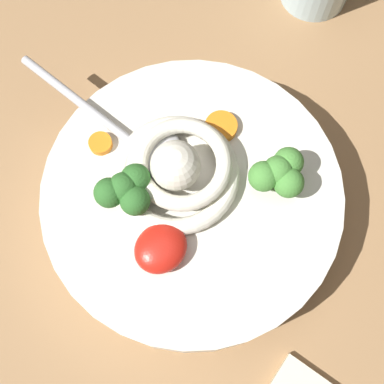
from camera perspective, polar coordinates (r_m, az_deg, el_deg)
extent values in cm
cube|color=#936D47|center=(51.76, 1.82, 1.70)|extent=(105.08, 105.08, 3.20)
cylinder|color=silver|center=(46.28, 0.00, -1.10)|extent=(25.68, 25.68, 5.60)
cylinder|color=#B27A33|center=(46.07, 0.00, -1.01)|extent=(22.59, 22.59, 5.15)
torus|color=silver|center=(43.52, -2.10, 2.39)|extent=(10.62, 10.62, 1.46)
torus|color=silver|center=(42.45, -1.05, 3.11)|extent=(11.38, 11.38, 1.32)
sphere|color=silver|center=(41.74, -2.19, 3.32)|extent=(4.12, 4.12, 4.12)
ellipsoid|color=#B7B7BC|center=(43.99, -4.55, 3.85)|extent=(6.60, 5.26, 1.60)
cylinder|color=#B7B7BC|center=(46.80, -11.59, 9.16)|extent=(3.07, 14.95, 0.80)
ellipsoid|color=red|center=(41.41, -3.46, -6.16)|extent=(4.39, 3.95, 1.98)
cylinder|color=#7A9E60|center=(43.81, 9.01, 1.41)|extent=(1.27, 1.27, 1.36)
sphere|color=#478938|center=(42.03, 9.40, 2.30)|extent=(2.50, 2.50, 2.50)
sphere|color=#478938|center=(42.69, 10.53, 3.24)|extent=(2.50, 2.50, 2.50)
sphere|color=#478938|center=(41.81, 7.85, 1.72)|extent=(2.50, 2.50, 2.50)
sphere|color=#478938|center=(42.02, 10.55, 1.02)|extent=(2.50, 2.50, 2.50)
cylinder|color=#7A9E60|center=(43.18, -7.23, -0.30)|extent=(1.25, 1.25, 1.34)
sphere|color=#2D6628|center=(41.39, -7.54, 0.52)|extent=(2.46, 2.46, 2.46)
sphere|color=#2D6628|center=(41.76, -6.21, 1.48)|extent=(2.46, 2.46, 2.46)
sphere|color=#2D6628|center=(41.53, -9.09, -0.08)|extent=(2.46, 2.46, 2.46)
sphere|color=#2D6628|center=(41.17, -6.43, -0.77)|extent=(2.46, 2.46, 2.46)
cylinder|color=orange|center=(45.53, -10.00, 5.26)|extent=(2.01, 2.01, 0.69)
cylinder|color=orange|center=(45.54, 3.21, 7.16)|extent=(2.82, 2.82, 0.75)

